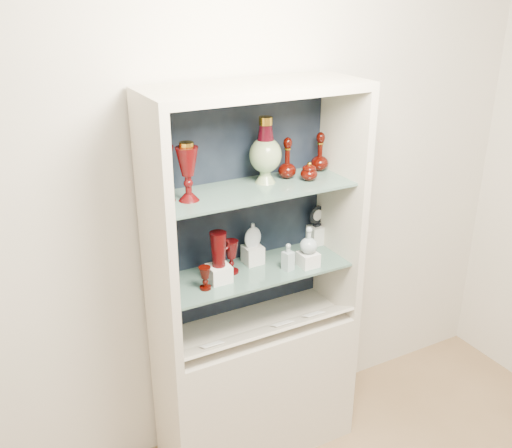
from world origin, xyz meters
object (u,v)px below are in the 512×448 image
flat_flask (253,235)px  pedestal_lamp_left (188,172)px  lidded_bowl (309,171)px  ruby_pitcher (218,249)px  enamel_urn (265,150)px  cameo_medallion (317,216)px  ruby_decanter_b (320,150)px  cobalt_goblet (167,274)px  ruby_decanter_a (287,155)px  ruby_goblet_tall (231,257)px  clear_square_bottle (288,257)px  ruby_goblet_small (205,278)px  pedestal_lamp_right (163,172)px  clear_round_decanter (309,241)px

flat_flask → pedestal_lamp_left: bearing=-168.2°
lidded_bowl → ruby_pitcher: size_ratio=0.56×
enamel_urn → cameo_medallion: 0.55m
ruby_decanter_b → cobalt_goblet: size_ratio=1.14×
ruby_decanter_a → ruby_pitcher: ruby_decanter_a is taller
cobalt_goblet → flat_flask: 0.48m
ruby_decanter_b → cobalt_goblet: ruby_decanter_b is taller
ruby_goblet_tall → lidded_bowl: bearing=-7.8°
lidded_bowl → clear_square_bottle: bearing=-160.1°
ruby_decanter_a → ruby_goblet_small: bearing=-166.8°
cobalt_goblet → ruby_pitcher: ruby_pitcher is taller
lidded_bowl → cobalt_goblet: lidded_bowl is taller
ruby_decanter_b → clear_square_bottle: size_ratio=1.50×
ruby_goblet_small → flat_flask: 0.35m
cobalt_goblet → ruby_decanter_a: bearing=5.0°
ruby_pitcher → clear_square_bottle: size_ratio=1.21×
clear_square_bottle → flat_flask: (-0.12, 0.14, 0.08)m
pedestal_lamp_right → flat_flask: bearing=4.4°
ruby_decanter_a → pedestal_lamp_right: bearing=-178.4°
enamel_urn → cobalt_goblet: (-0.53, -0.05, -0.48)m
enamel_urn → ruby_goblet_tall: bearing=-174.7°
ruby_decanter_b → cameo_medallion: size_ratio=1.75×
cobalt_goblet → ruby_pitcher: 0.26m
ruby_goblet_tall → pedestal_lamp_right: bearing=178.3°
ruby_decanter_b → ruby_pitcher: ruby_decanter_b is taller
ruby_pitcher → clear_square_bottle: ruby_pitcher is taller
pedestal_lamp_left → ruby_goblet_small: bearing=-52.8°
pedestal_lamp_right → enamel_urn: (0.50, 0.01, 0.03)m
pedestal_lamp_right → ruby_decanter_a: size_ratio=1.16×
enamel_urn → cameo_medallion: size_ratio=2.62×
ruby_decanter_a → cameo_medallion: ruby_decanter_a is taller
clear_round_decanter → pedestal_lamp_right: bearing=169.6°
clear_square_bottle → clear_round_decanter: (0.11, -0.01, 0.07)m
ruby_decanter_a → ruby_goblet_tall: (-0.31, -0.03, -0.45)m
enamel_urn → ruby_decanter_b: size_ratio=1.50×
ruby_goblet_small → flat_flask: (0.31, 0.13, 0.10)m
flat_flask → clear_round_decanter: (0.22, -0.16, -0.02)m
ruby_decanter_a → flat_flask: (-0.18, 0.02, -0.38)m
ruby_decanter_b → ruby_goblet_small: size_ratio=1.86×
ruby_decanter_b → clear_round_decanter: ruby_decanter_b is taller
ruby_goblet_tall → pedestal_lamp_left: bearing=-170.0°
ruby_decanter_b → ruby_pitcher: (-0.61, -0.10, -0.36)m
enamel_urn → clear_round_decanter: size_ratio=2.37×
pedestal_lamp_left → lidded_bowl: (0.60, -0.02, -0.08)m
pedestal_lamp_left → cameo_medallion: bearing=9.4°
enamel_urn → ruby_decanter_b: (0.33, 0.03, -0.05)m
ruby_decanter_a → ruby_decanter_b: ruby_decanter_a is taller
lidded_bowl → flat_flask: bearing=158.9°
cobalt_goblet → flat_flask: (0.47, 0.07, 0.06)m
pedestal_lamp_right → ruby_decanter_a: (0.62, 0.02, -0.02)m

